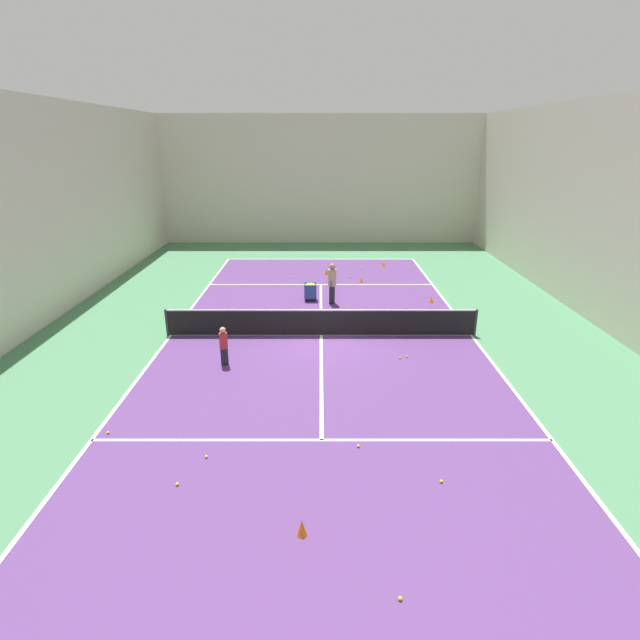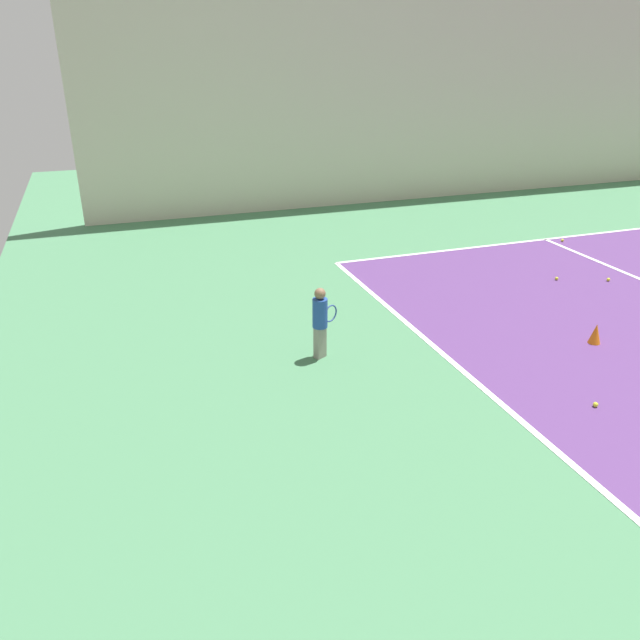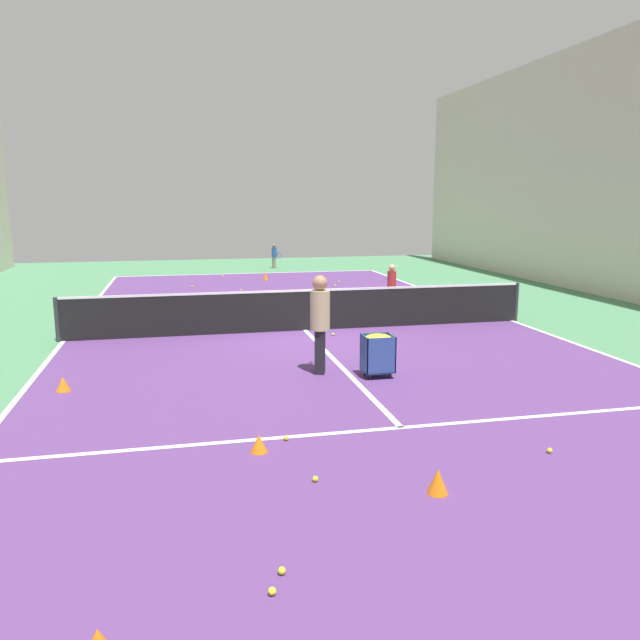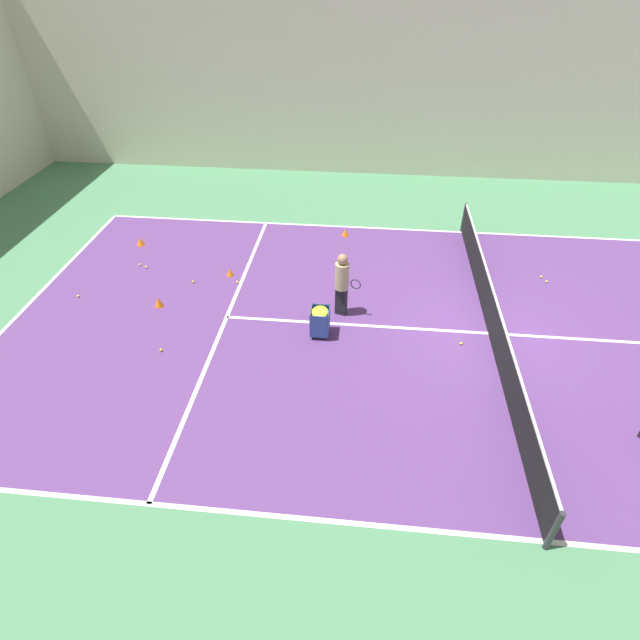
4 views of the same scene
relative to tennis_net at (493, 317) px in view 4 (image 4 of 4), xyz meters
name	(u,v)px [view 4 (image 4 of 4)]	position (x,y,z in m)	size (l,w,h in m)	color
ground_plane	(488,333)	(0.00, 0.00, -0.52)	(39.02, 39.02, 0.00)	#477F56
court_playing_area	(488,333)	(0.00, 0.00, -0.52)	(11.12, 24.79, 0.00)	#563370
line_baseline_far	(28,304)	(0.00, 12.39, -0.52)	(11.12, 0.10, 0.00)	white
line_sideline_left	(544,542)	(-5.56, 0.00, -0.52)	(0.10, 24.79, 0.00)	white
line_sideline_right	(462,232)	(5.56, 0.00, -0.52)	(0.10, 24.79, 0.00)	white
line_service_far	(227,317)	(0.00, 6.82, -0.52)	(11.12, 0.10, 0.00)	white
line_centre_service	(488,333)	(0.00, 0.00, -0.52)	(0.10, 13.63, 0.00)	white
hall_enclosure_right	(464,67)	(10.75, 0.00, 3.67)	(0.15, 35.32, 8.39)	beige
tennis_net	(493,317)	(0.00, 0.00, 0.00)	(11.42, 0.10, 1.01)	#2D2D33
coach_at_net	(342,281)	(0.48, 3.81, 0.51)	(0.45, 0.72, 1.81)	black
ball_cart	(320,317)	(-0.47, 4.27, 0.02)	(0.54, 0.46, 0.78)	#2D478C
training_cone_0	(345,232)	(4.90, 3.96, -0.40)	(0.24, 0.24, 0.25)	orange
training_cone_1	(230,272)	(2.04, 7.23, -0.40)	(0.22, 0.22, 0.23)	orange
training_cone_3	(159,302)	(0.30, 8.78, -0.38)	(0.23, 0.23, 0.28)	orange
training_cone_4	(140,241)	(3.57, 10.61, -0.39)	(0.27, 0.27, 0.25)	orange
tennis_ball_1	(541,277)	(2.84, -1.99, -0.49)	(0.07, 0.07, 0.07)	yellow
tennis_ball_3	(140,265)	(2.30, 10.14, -0.49)	(0.07, 0.07, 0.07)	yellow
tennis_ball_5	(237,282)	(1.64, 6.92, -0.49)	(0.07, 0.07, 0.07)	yellow
tennis_ball_6	(547,282)	(2.60, -2.08, -0.49)	(0.07, 0.07, 0.07)	yellow
tennis_ball_7	(146,267)	(2.18, 9.88, -0.49)	(0.07, 0.07, 0.07)	yellow
tennis_ball_9	(78,296)	(0.49, 11.19, -0.49)	(0.07, 0.07, 0.07)	yellow
tennis_ball_10	(461,343)	(-0.52, 0.76, -0.49)	(0.07, 0.07, 0.07)	yellow
tennis_ball_13	(193,282)	(1.53, 8.21, -0.49)	(0.07, 0.07, 0.07)	yellow
tennis_ball_14	(161,350)	(-1.51, 8.06, -0.49)	(0.07, 0.07, 0.07)	yellow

